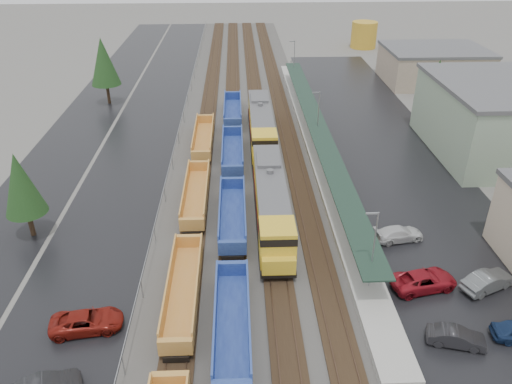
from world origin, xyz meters
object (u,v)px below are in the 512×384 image
storage_tank (364,35)px  parked_car_east_e (488,281)px  parked_car_east_a (456,337)px  locomotive_lead (272,203)px  parked_car_east_b (424,280)px  well_string_yellow (184,290)px  parked_car_east_c (399,234)px  locomotive_trail (261,126)px  well_string_blue (232,261)px  parked_car_west_c (87,322)px

storage_tank → parked_car_east_e: size_ratio=1.21×
parked_car_east_a → storage_tank: bearing=5.7°
locomotive_lead → parked_car_east_b: bearing=-40.7°
well_string_yellow → parked_car_east_c: size_ratio=15.67×
locomotive_trail → parked_car_east_e: 36.65m
well_string_blue → storage_tank: 90.91m
parked_car_east_a → parked_car_east_c: parked_car_east_c is taller
well_string_blue → parked_car_east_c: bearing=15.1°
locomotive_lead → parked_car_east_a: 21.35m
locomotive_lead → well_string_blue: (-4.00, -7.79, -1.35)m
well_string_blue → parked_car_east_b: (16.37, -2.83, -0.38)m
well_string_yellow → parked_car_east_c: (20.33, 8.07, -0.41)m
storage_tank → parked_car_east_b: storage_tank is taller
well_string_yellow → well_string_blue: bearing=42.5°
locomotive_lead → storage_tank: (27.35, 77.53, 0.49)m
storage_tank → locomotive_lead: bearing=-109.4°
locomotive_lead → parked_car_east_b: locomotive_lead is taller
well_string_blue → parked_car_east_e: size_ratio=18.35×
parked_car_east_b → parked_car_east_e: 5.45m
well_string_yellow → storage_tank: 95.77m
well_string_yellow → well_string_blue: size_ratio=0.85×
well_string_yellow → locomotive_trail: bearing=76.2°
parked_car_west_c → parked_car_east_b: (27.58, 3.80, 0.03)m
parked_car_east_a → parked_car_east_c: 13.73m
parked_car_west_c → parked_car_east_e: size_ratio=1.11×
locomotive_trail → well_string_yellow: locomotive_trail is taller
parked_car_west_c → parked_car_east_c: 29.66m
locomotive_trail → storage_tank: (27.35, 56.53, 0.49)m
locomotive_trail → parked_car_east_a: (12.63, -38.12, -1.82)m
parked_car_east_c → parked_car_east_e: size_ratio=0.99×
locomotive_trail → parked_car_east_b: (12.37, -31.62, -1.73)m
locomotive_lead → parked_car_east_a: (12.63, -17.12, -1.82)m
well_string_blue → parked_car_east_e: (21.80, -3.20, -0.35)m
well_string_blue → parked_car_east_b: well_string_blue is taller
well_string_yellow → parked_car_east_a: size_ratio=18.13×
well_string_yellow → storage_tank: (35.35, 88.99, 1.89)m
well_string_blue → locomotive_lead: bearing=62.8°
well_string_blue → parked_car_west_c: 13.03m
parked_car_east_c → parked_car_west_c: bearing=101.4°
parked_car_east_b → parked_car_east_e: bearing=-105.7°
parked_car_east_c → parked_car_east_b: bearing=169.9°
well_string_yellow → storage_tank: bearing=68.3°
well_string_blue → parked_car_east_a: 19.08m
storage_tank → parked_car_east_a: storage_tank is taller
well_string_yellow → parked_car_east_e: well_string_yellow is taller
locomotive_lead → locomotive_trail: 21.00m
locomotive_lead → parked_car_east_e: 20.99m
well_string_blue → parked_car_east_c: well_string_blue is taller
locomotive_trail → parked_car_east_e: bearing=-60.9°
locomotive_lead → parked_car_east_c: bearing=-15.4°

